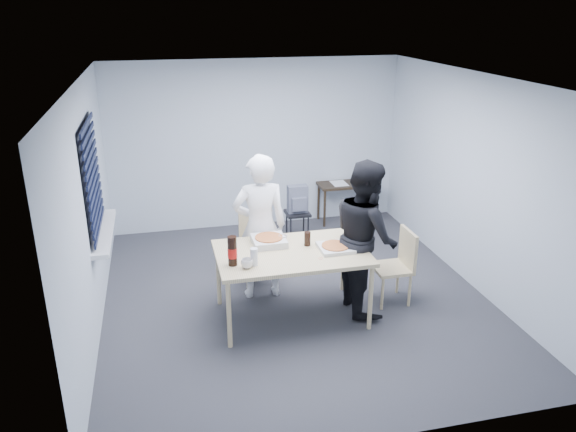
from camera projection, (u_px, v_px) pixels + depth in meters
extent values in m
plane|color=#333237|center=(295.00, 296.00, 6.85)|extent=(5.00, 5.00, 0.00)
plane|color=white|center=(296.00, 79.00, 5.93)|extent=(5.00, 5.00, 0.00)
plane|color=silver|center=(256.00, 145.00, 8.67)|extent=(4.50, 0.00, 4.50)
plane|color=silver|center=(378.00, 301.00, 4.12)|extent=(4.50, 0.00, 4.50)
plane|color=silver|center=(88.00, 211.00, 5.91)|extent=(0.00, 5.00, 5.00)
plane|color=silver|center=(473.00, 181.00, 6.88)|extent=(0.00, 5.00, 5.00)
plane|color=black|center=(90.00, 177.00, 6.19)|extent=(0.00, 1.30, 1.30)
cube|color=black|center=(93.00, 177.00, 6.19)|extent=(0.04, 1.30, 1.25)
cube|color=silver|center=(104.00, 232.00, 6.44)|extent=(0.18, 1.42, 0.05)
cube|color=beige|center=(291.00, 253.00, 6.14)|extent=(1.65, 1.05, 0.04)
cylinder|color=beige|center=(229.00, 315.00, 5.70)|extent=(0.05, 0.05, 0.76)
cylinder|color=beige|center=(218.00, 275.00, 6.54)|extent=(0.05, 0.05, 0.76)
cylinder|color=beige|center=(371.00, 298.00, 6.03)|extent=(0.05, 0.05, 0.76)
cylinder|color=beige|center=(343.00, 262.00, 6.87)|extent=(0.05, 0.05, 0.76)
cube|color=beige|center=(258.00, 250.00, 7.08)|extent=(0.42, 0.42, 0.04)
cube|color=beige|center=(255.00, 227.00, 7.17)|extent=(0.42, 0.04, 0.44)
cylinder|color=beige|center=(247.00, 273.00, 6.97)|extent=(0.03, 0.03, 0.41)
cylinder|color=beige|center=(243.00, 262.00, 7.28)|extent=(0.03, 0.03, 0.41)
cylinder|color=beige|center=(274.00, 270.00, 7.04)|extent=(0.03, 0.03, 0.41)
cylinder|color=beige|center=(269.00, 259.00, 7.35)|extent=(0.03, 0.03, 0.41)
cube|color=beige|center=(392.00, 268.00, 6.59)|extent=(0.42, 0.42, 0.04)
cube|color=beige|center=(408.00, 248.00, 6.55)|extent=(0.04, 0.42, 0.44)
cylinder|color=beige|center=(382.00, 294.00, 6.48)|extent=(0.03, 0.03, 0.41)
cylinder|color=beige|center=(372.00, 280.00, 6.79)|extent=(0.03, 0.03, 0.41)
cylinder|color=beige|center=(410.00, 290.00, 6.55)|extent=(0.03, 0.03, 0.41)
cylinder|color=beige|center=(398.00, 277.00, 6.86)|extent=(0.03, 0.03, 0.41)
imported|color=white|center=(260.00, 227.00, 6.59)|extent=(0.65, 0.42, 1.77)
imported|color=black|center=(365.00, 236.00, 6.32)|extent=(0.47, 0.86, 1.77)
cube|color=black|center=(348.00, 184.00, 9.02)|extent=(0.96, 0.43, 0.04)
cylinder|color=black|center=(325.00, 209.00, 8.88)|extent=(0.04, 0.04, 0.60)
cylinder|color=black|center=(318.00, 202.00, 9.20)|extent=(0.04, 0.04, 0.60)
cylinder|color=black|center=(377.00, 205.00, 9.07)|extent=(0.04, 0.04, 0.60)
cylinder|color=black|center=(369.00, 198.00, 9.39)|extent=(0.04, 0.04, 0.60)
cube|color=black|center=(297.00, 213.00, 8.25)|extent=(0.34, 0.34, 0.04)
cylinder|color=black|center=(291.00, 232.00, 8.18)|extent=(0.04, 0.04, 0.44)
cylinder|color=black|center=(287.00, 226.00, 8.42)|extent=(0.04, 0.04, 0.44)
cylinder|color=black|center=(308.00, 231.00, 8.24)|extent=(0.04, 0.04, 0.44)
cylinder|color=black|center=(304.00, 224.00, 8.48)|extent=(0.04, 0.04, 0.44)
cube|color=slate|center=(297.00, 199.00, 8.17)|extent=(0.29, 0.15, 0.40)
cube|color=slate|center=(299.00, 204.00, 8.09)|extent=(0.21, 0.06, 0.19)
cube|color=silver|center=(269.00, 243.00, 6.31)|extent=(0.37, 0.37, 0.04)
cube|color=silver|center=(269.00, 239.00, 6.30)|extent=(0.37, 0.37, 0.04)
cylinder|color=#CC7F38|center=(269.00, 237.00, 6.29)|extent=(0.31, 0.31, 0.01)
cube|color=silver|center=(335.00, 248.00, 6.18)|extent=(0.36, 0.36, 0.04)
cylinder|color=#CC7F38|center=(336.00, 246.00, 6.17)|extent=(0.31, 0.31, 0.01)
imported|color=silver|center=(247.00, 263.00, 5.74)|extent=(0.17, 0.17, 0.10)
imported|color=silver|center=(283.00, 239.00, 6.34)|extent=(0.10, 0.10, 0.09)
cylinder|color=black|center=(307.00, 239.00, 6.26)|extent=(0.08, 0.08, 0.16)
cylinder|color=black|center=(232.00, 251.00, 5.76)|extent=(0.10, 0.10, 0.32)
cylinder|color=red|center=(232.00, 253.00, 5.77)|extent=(0.10, 0.10, 0.11)
cylinder|color=silver|center=(254.00, 257.00, 5.78)|extent=(0.10, 0.10, 0.19)
torus|color=red|center=(321.00, 258.00, 5.97)|extent=(0.05, 0.05, 0.00)
cube|color=white|center=(339.00, 183.00, 8.99)|extent=(0.27, 0.34, 0.01)
cube|color=black|center=(361.00, 180.00, 9.06)|extent=(0.13, 0.09, 0.06)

